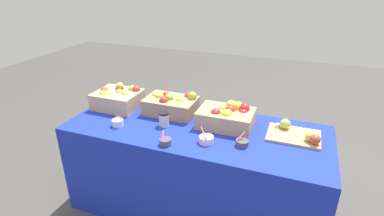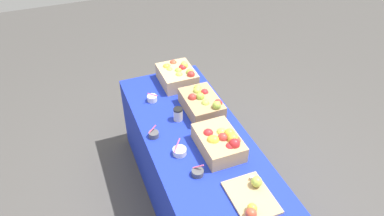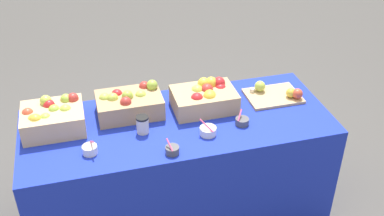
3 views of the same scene
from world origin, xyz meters
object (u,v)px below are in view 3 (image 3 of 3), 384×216
at_px(coffee_cup, 143,125).
at_px(sample_bowl_far, 172,150).
at_px(sample_bowl_mid, 242,121).
at_px(apple_crate_left, 53,118).
at_px(apple_crate_right, 205,97).
at_px(cutting_board_front, 276,94).
at_px(sample_bowl_near, 208,131).
at_px(apple_crate_middle, 129,103).
at_px(sample_bowl_extra, 90,149).

bearing_deg(coffee_cup, sample_bowl_far, -62.94).
xyz_separation_m(sample_bowl_mid, coffee_cup, (-0.60, 0.07, 0.03)).
bearing_deg(sample_bowl_mid, sample_bowl_far, -160.71).
bearing_deg(apple_crate_left, coffee_cup, -18.95).
bearing_deg(apple_crate_right, cutting_board_front, -0.26).
distance_m(apple_crate_right, sample_bowl_near, 0.30).
distance_m(apple_crate_left, apple_crate_middle, 0.47).
xyz_separation_m(apple_crate_middle, sample_bowl_mid, (0.64, -0.30, -0.05)).
relative_size(apple_crate_middle, sample_bowl_near, 3.74).
distance_m(sample_bowl_near, coffee_cup, 0.39).
height_order(sample_bowl_far, sample_bowl_extra, sample_bowl_extra).
bearing_deg(coffee_cup, apple_crate_left, 161.05).
distance_m(sample_bowl_mid, sample_bowl_far, 0.50).
relative_size(sample_bowl_near, sample_bowl_extra, 1.00).
bearing_deg(apple_crate_right, sample_bowl_mid, -55.56).
bearing_deg(apple_crate_middle, cutting_board_front, -3.61).
distance_m(sample_bowl_mid, coffee_cup, 0.60).
height_order(sample_bowl_mid, sample_bowl_extra, sample_bowl_extra).
distance_m(apple_crate_left, sample_bowl_extra, 0.35).
distance_m(apple_crate_left, coffee_cup, 0.53).
bearing_deg(cutting_board_front, coffee_cup, -170.02).
bearing_deg(sample_bowl_mid, apple_crate_middle, 155.08).
relative_size(sample_bowl_near, sample_bowl_far, 1.19).
bearing_deg(apple_crate_middle, coffee_cup, -79.06).
height_order(sample_bowl_far, coffee_cup, coffee_cup).
bearing_deg(sample_bowl_near, sample_bowl_extra, -179.93).
bearing_deg(cutting_board_front, sample_bowl_near, -152.91).
bearing_deg(sample_bowl_extra, cutting_board_front, 12.90).
relative_size(apple_crate_right, cutting_board_front, 1.12).
height_order(apple_crate_left, sample_bowl_near, apple_crate_left).
height_order(cutting_board_front, sample_bowl_far, same).
bearing_deg(sample_bowl_extra, apple_crate_right, 20.82).
distance_m(apple_crate_middle, sample_bowl_mid, 0.71).
xyz_separation_m(apple_crate_middle, sample_bowl_near, (0.41, -0.34, -0.05)).
bearing_deg(apple_crate_left, sample_bowl_mid, -12.70).
distance_m(apple_crate_middle, sample_bowl_extra, 0.44).
distance_m(apple_crate_middle, apple_crate_right, 0.48).
xyz_separation_m(apple_crate_middle, coffee_cup, (0.04, -0.22, -0.02)).
distance_m(sample_bowl_near, sample_bowl_far, 0.27).
xyz_separation_m(cutting_board_front, coffee_cup, (-0.92, -0.16, 0.03)).
bearing_deg(cutting_board_front, sample_bowl_mid, -143.77).
height_order(apple_crate_left, apple_crate_middle, apple_crate_left).
bearing_deg(apple_crate_right, coffee_cup, -159.25).
relative_size(cutting_board_front, sample_bowl_mid, 4.05).
bearing_deg(coffee_cup, apple_crate_right, 20.75).
bearing_deg(sample_bowl_extra, apple_crate_middle, 51.30).
xyz_separation_m(apple_crate_left, cutting_board_front, (1.42, -0.01, -0.05)).
bearing_deg(apple_crate_middle, sample_bowl_extra, -128.70).
bearing_deg(sample_bowl_far, coffee_cup, 117.06).
relative_size(cutting_board_front, sample_bowl_extra, 3.29).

